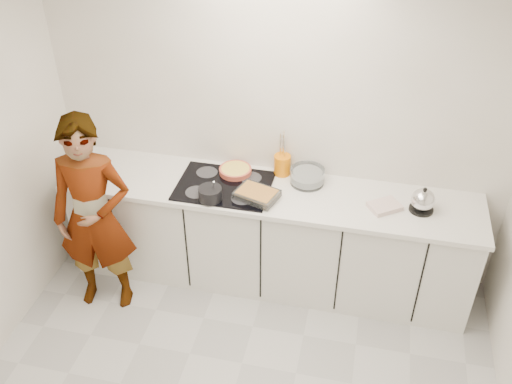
% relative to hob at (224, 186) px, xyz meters
% --- Properties ---
extents(ceiling, '(3.60, 3.20, 0.00)m').
position_rel_hob_xyz_m(ceiling, '(0.35, -1.26, 1.68)').
color(ceiling, white).
rests_on(ceiling, wall_back).
extents(wall_back, '(3.60, 0.00, 2.60)m').
position_rel_hob_xyz_m(wall_back, '(0.35, 0.34, 0.38)').
color(wall_back, white).
rests_on(wall_back, ground).
extents(base_cabinets, '(3.20, 0.58, 0.87)m').
position_rel_hob_xyz_m(base_cabinets, '(0.35, 0.02, -0.48)').
color(base_cabinets, silver).
rests_on(base_cabinets, floor).
extents(countertop, '(3.24, 0.64, 0.04)m').
position_rel_hob_xyz_m(countertop, '(0.35, 0.02, -0.03)').
color(countertop, white).
rests_on(countertop, base_cabinets).
extents(hob, '(0.72, 0.54, 0.01)m').
position_rel_hob_xyz_m(hob, '(0.00, 0.00, 0.00)').
color(hob, black).
rests_on(hob, countertop).
extents(tart_dish, '(0.31, 0.31, 0.04)m').
position_rel_hob_xyz_m(tart_dish, '(0.04, 0.18, 0.03)').
color(tart_dish, '#CC533C').
rests_on(tart_dish, hob).
extents(saucepan, '(0.22, 0.22, 0.17)m').
position_rel_hob_xyz_m(saucepan, '(-0.05, -0.20, 0.06)').
color(saucepan, black).
rests_on(saucepan, hob).
extents(baking_dish, '(0.36, 0.30, 0.06)m').
position_rel_hob_xyz_m(baking_dish, '(0.28, -0.11, 0.04)').
color(baking_dish, silver).
rests_on(baking_dish, hob).
extents(mixing_bowl, '(0.29, 0.29, 0.12)m').
position_rel_hob_xyz_m(mixing_bowl, '(0.62, 0.19, 0.05)').
color(mixing_bowl, silver).
rests_on(mixing_bowl, countertop).
extents(tea_towel, '(0.27, 0.26, 0.04)m').
position_rel_hob_xyz_m(tea_towel, '(1.22, -0.01, 0.01)').
color(tea_towel, white).
rests_on(tea_towel, countertop).
extents(kettle, '(0.24, 0.24, 0.20)m').
position_rel_hob_xyz_m(kettle, '(1.49, 0.02, 0.08)').
color(kettle, black).
rests_on(kettle, countertop).
extents(utensil_crock, '(0.15, 0.15, 0.17)m').
position_rel_hob_xyz_m(utensil_crock, '(0.41, 0.27, 0.08)').
color(utensil_crock, orange).
rests_on(utensil_crock, countertop).
extents(cook, '(0.66, 0.49, 1.66)m').
position_rel_hob_xyz_m(cook, '(-0.87, -0.49, -0.09)').
color(cook, silver).
rests_on(cook, floor).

